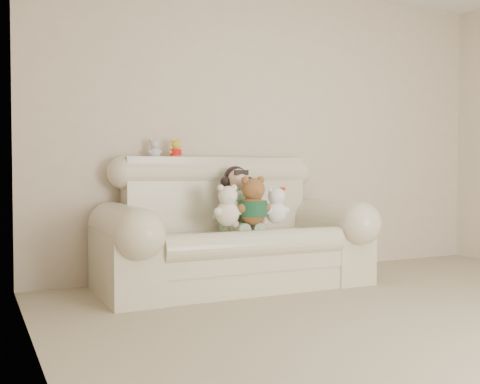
% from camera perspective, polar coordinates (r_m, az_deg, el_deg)
% --- Properties ---
extents(wall_back, '(4.50, 0.00, 4.50)m').
position_cam_1_polar(wall_back, '(5.19, 3.76, 6.41)').
color(wall_back, '#C3B29B').
rests_on(wall_back, ground).
extents(wall_left, '(0.00, 5.00, 5.00)m').
position_cam_1_polar(wall_left, '(2.07, -17.63, 13.04)').
color(wall_left, '#C3B29B').
rests_on(wall_left, ground).
extents(sofa, '(2.10, 0.95, 1.03)m').
position_cam_1_polar(sofa, '(4.43, -0.56, -3.00)').
color(sofa, beige).
rests_on(sofa, floor).
extents(seated_child, '(0.37, 0.43, 0.54)m').
position_cam_1_polar(seated_child, '(4.52, -0.23, -0.66)').
color(seated_child, '#327533').
rests_on(seated_child, sofa).
extents(brown_teddy, '(0.32, 0.26, 0.44)m').
position_cam_1_polar(brown_teddy, '(4.32, 1.31, -0.43)').
color(brown_teddy, brown).
rests_on(brown_teddy, sofa).
extents(white_cat, '(0.27, 0.24, 0.34)m').
position_cam_1_polar(white_cat, '(4.47, 3.65, -0.96)').
color(white_cat, white).
rests_on(white_cat, sofa).
extents(cream_teddy, '(0.29, 0.26, 0.36)m').
position_cam_1_polar(cream_teddy, '(4.25, -1.29, -0.95)').
color(cream_teddy, white).
rests_on(cream_teddy, sofa).
extents(yellow_mini_bear, '(0.12, 0.10, 0.19)m').
position_cam_1_polar(yellow_mini_bear, '(4.62, -6.51, 4.49)').
color(yellow_mini_bear, gold).
rests_on(yellow_mini_bear, sofa).
extents(grey_mini_plush, '(0.15, 0.13, 0.19)m').
position_cam_1_polar(grey_mini_plush, '(4.59, -8.62, 4.51)').
color(grey_mini_plush, silver).
rests_on(grey_mini_plush, sofa).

